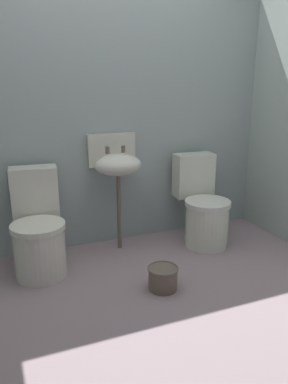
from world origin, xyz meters
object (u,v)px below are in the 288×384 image
(toilet_right, at_px, (203,208))
(sink, at_px, (117,164))
(bucket, at_px, (163,277))
(toilet_left, at_px, (38,232))

(toilet_right, xyz_separation_m, sink, (-0.74, 0.19, 0.43))
(bucket, bearing_deg, sink, 94.30)
(toilet_left, xyz_separation_m, bucket, (0.76, -0.62, -0.23))
(toilet_left, xyz_separation_m, sink, (0.70, 0.19, 0.43))
(sink, bearing_deg, bucket, -85.70)
(sink, distance_m, bucket, 1.05)
(toilet_left, xyz_separation_m, toilet_right, (1.44, -0.00, 0.00))
(toilet_right, height_order, sink, sink)
(toilet_left, relative_size, sink, 0.79)
(toilet_right, distance_m, bucket, 0.94)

